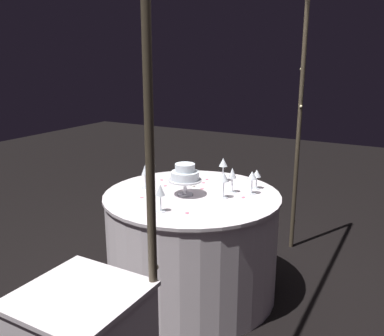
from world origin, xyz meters
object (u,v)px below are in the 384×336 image
object	(u,v)px
wine_glass_3	(252,177)
main_table	(192,244)
wine_glass_5	(223,164)
wine_glass_0	(224,178)
wine_glass_2	(232,174)
wine_glass_6	(257,175)
tiered_cake	(185,175)
wine_glass_4	(145,171)
wine_glass_1	(160,191)
decorative_arch	(253,96)
cake_knife	(186,182)

from	to	relation	value
wine_glass_3	main_table	bearing A→B (deg)	-60.65
main_table	wine_glass_5	world-z (taller)	wine_glass_5
wine_glass_0	wine_glass_2	size ratio (longest dim) A/B	1.01
main_table	wine_glass_6	size ratio (longest dim) A/B	8.70
tiered_cake	wine_glass_4	distance (m)	0.32
wine_glass_3	wine_glass_6	xyz separation A→B (m)	(-0.13, -0.01, -0.02)
wine_glass_1	wine_glass_3	bearing A→B (deg)	148.54
tiered_cake	wine_glass_2	size ratio (longest dim) A/B	1.27
decorative_arch	wine_glass_2	xyz separation A→B (m)	(-0.16, -0.19, -0.55)
wine_glass_4	wine_glass_6	xyz separation A→B (m)	(-0.37, 0.68, -0.02)
tiered_cake	cake_knife	distance (m)	0.31
wine_glass_5	wine_glass_6	bearing A→B (deg)	79.53
wine_glass_0	wine_glass_4	xyz separation A→B (m)	(0.07, -0.57, -0.01)
wine_glass_6	main_table	bearing A→B (deg)	-46.14
wine_glass_0	wine_glass_6	xyz separation A→B (m)	(-0.29, 0.12, -0.03)
wine_glass_2	wine_glass_6	size ratio (longest dim) A/B	1.27
decorative_arch	wine_glass_4	world-z (taller)	decorative_arch
wine_glass_1	wine_glass_6	world-z (taller)	wine_glass_1
wine_glass_1	wine_glass_4	xyz separation A→B (m)	(-0.33, -0.35, -0.00)
main_table	wine_glass_5	size ratio (longest dim) A/B	6.82
wine_glass_2	wine_glass_3	xyz separation A→B (m)	(-0.04, 0.13, -0.01)
wine_glass_4	cake_knife	distance (m)	0.33
decorative_arch	wine_glass_1	size ratio (longest dim) A/B	12.73
wine_glass_1	wine_glass_5	size ratio (longest dim) A/B	0.98
decorative_arch	wine_glass_0	size ratio (longest dim) A/B	12.39
wine_glass_6	wine_glass_1	bearing A→B (deg)	-25.73
wine_glass_0	decorative_arch	bearing A→B (deg)	81.28
wine_glass_1	tiered_cake	bearing A→B (deg)	-175.84
wine_glass_3	cake_knife	xyz separation A→B (m)	(0.00, -0.51, -0.12)
main_table	wine_glass_3	size ratio (longest dim) A/B	7.61
wine_glass_2	wine_glass_5	bearing A→B (deg)	-141.83
wine_glass_0	wine_glass_1	xyz separation A→B (m)	(0.41, -0.22, -0.01)
main_table	wine_glass_5	xyz separation A→B (m)	(-0.37, 0.05, 0.50)
decorative_arch	cake_knife	bearing A→B (deg)	-108.83
decorative_arch	wine_glass_5	size ratio (longest dim) A/B	12.49
main_table	wine_glass_5	bearing A→B (deg)	171.91
decorative_arch	wine_glass_3	xyz separation A→B (m)	(-0.20, -0.06, -0.55)
tiered_cake	wine_glass_5	size ratio (longest dim) A/B	1.26
wine_glass_2	cake_knife	xyz separation A→B (m)	(-0.04, -0.39, -0.12)
tiered_cake	decorative_arch	bearing A→B (deg)	95.61
wine_glass_3	cake_knife	size ratio (longest dim) A/B	0.59
wine_glass_2	wine_glass_5	distance (m)	0.27
tiered_cake	wine_glass_3	distance (m)	0.45
wine_glass_4	wine_glass_5	xyz separation A→B (m)	(-0.42, 0.40, 0.01)
wine_glass_1	cake_knife	distance (m)	0.61
decorative_arch	wine_glass_6	xyz separation A→B (m)	(-0.32, -0.08, -0.57)
wine_glass_1	wine_glass_0	bearing A→B (deg)	151.39
wine_glass_1	wine_glass_6	xyz separation A→B (m)	(-0.70, 0.34, -0.02)
main_table	cake_knife	world-z (taller)	cake_knife
main_table	tiered_cake	size ratio (longest dim) A/B	5.42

